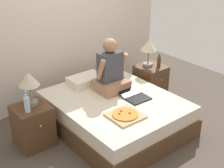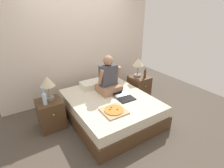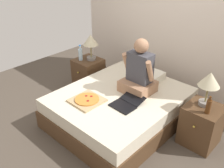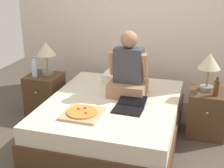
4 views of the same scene
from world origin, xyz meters
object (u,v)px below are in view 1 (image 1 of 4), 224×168
lamp_on_left_nightstand (29,81)px  water_bottle (27,104)px  bed (115,113)px  laptop (135,96)px  pizza_box (125,115)px  lamp_on_right_nightstand (149,47)px  person_seated (111,72)px  beer_bottle (159,62)px  nightstand_left (33,125)px  nightstand_right (150,82)px

lamp_on_left_nightstand → water_bottle: size_ratio=1.63×
bed → lamp_on_left_nightstand: size_ratio=4.14×
laptop → pizza_box: 0.53m
bed → lamp_on_right_nightstand: (1.05, 0.41, 0.65)m
bed → lamp_on_left_nightstand: lamp_on_left_nightstand is taller
lamp_on_right_nightstand → laptop: (-0.81, -0.57, -0.40)m
lamp_on_right_nightstand → person_seated: (-0.92, -0.16, -0.13)m
bed → pizza_box: 0.56m
beer_bottle → pizza_box: (-1.35, -0.71, -0.17)m
nightstand_left → beer_bottle: bearing=-2.6°
lamp_on_right_nightstand → water_bottle: bearing=-176.4°
laptop → beer_bottle: bearing=24.8°
water_bottle → laptop: bearing=-17.0°
laptop → nightstand_right: bearing=31.8°
nightstand_left → nightstand_right: size_ratio=1.00×
laptop → pizza_box: bearing=-146.5°
person_seated → bed: bearing=-117.6°
nightstand_left → lamp_on_left_nightstand: (0.04, 0.05, 0.60)m
lamp_on_left_nightstand → water_bottle: bearing=-130.6°
nightstand_left → laptop: nightstand_left is taller
nightstand_right → beer_bottle: beer_bottle is taller
bed → lamp_on_right_nightstand: 1.30m
lamp_on_left_nightstand → person_seated: bearing=-8.0°
laptop → person_seated: bearing=105.7°
nightstand_left → lamp_on_right_nightstand: lamp_on_right_nightstand is taller
bed → water_bottle: water_bottle is taller
nightstand_left → laptop: (1.32, -0.52, 0.21)m
bed → beer_bottle: beer_bottle is taller
bed → pizza_box: (-0.20, -0.45, 0.25)m
lamp_on_right_nightstand → beer_bottle: lamp_on_right_nightstand is taller
nightstand_left → beer_bottle: (2.23, -0.10, 0.37)m
pizza_box → laptop: bearing=33.5°
pizza_box → nightstand_right: bearing=32.4°
laptop → pizza_box: size_ratio=1.05×
bed → nightstand_left: bearing=161.6°
nightstand_right → person_seated: bearing=-173.1°
nightstand_left → nightstand_right: bearing=0.0°
water_bottle → laptop: size_ratio=0.65×
laptop → pizza_box: (-0.44, -0.29, -0.00)m
bed → laptop: (0.24, -0.16, 0.26)m
nightstand_right → beer_bottle: (0.07, -0.10, 0.37)m
person_seated → nightstand_left: bearing=174.6°
person_seated → laptop: 0.50m
water_bottle → beer_bottle: (2.31, -0.01, -0.02)m
lamp_on_left_nightstand → pizza_box: (0.84, -0.86, -0.40)m
bed → nightstand_right: bearing=18.4°
lamp_on_right_nightstand → lamp_on_left_nightstand: bearing=180.0°
lamp_on_left_nightstand → pizza_box: bearing=-45.8°
water_bottle → pizza_box: water_bottle is taller
lamp_on_left_nightstand → person_seated: 1.18m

